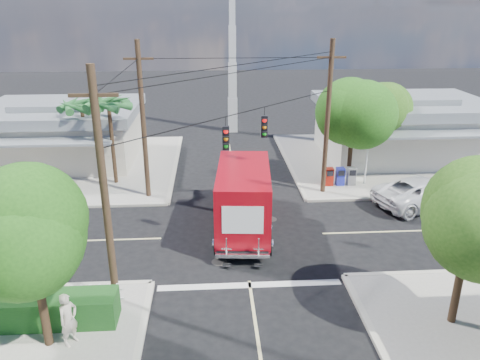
{
  "coord_description": "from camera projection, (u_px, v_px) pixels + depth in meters",
  "views": [
    {
      "loc": [
        -1.44,
        -20.53,
        10.81
      ],
      "look_at": [
        0.0,
        2.0,
        2.2
      ],
      "focal_mm": 35.0,
      "sensor_mm": 36.0,
      "label": 1
    }
  ],
  "objects": [
    {
      "name": "radio_tower",
      "position": [
        232.0,
        67.0,
        39.75
      ],
      "size": [
        0.8,
        0.8,
        17.0
      ],
      "color": "silver",
      "rests_on": "ground"
    },
    {
      "name": "utility_poles",
      "position": [
        208.0,
        136.0,
        22.82
      ],
      "size": [
        12.0,
        10.68,
        9.0
      ],
      "color": "#473321",
      "rests_on": "ground"
    },
    {
      "name": "tree_se",
      "position": [
        471.0,
        223.0,
        15.3
      ],
      "size": [
        3.67,
        3.54,
        5.62
      ],
      "color": "#422D1C",
      "rests_on": "sidewalk_se"
    },
    {
      "name": "hedge_sw",
      "position": [
        28.0,
        310.0,
        16.39
      ],
      "size": [
        6.2,
        1.2,
        1.1
      ],
      "primitive_type": "cube",
      "color": "#174119",
      "rests_on": "sidewalk_sw"
    },
    {
      "name": "tree_sw_front",
      "position": [
        29.0,
        232.0,
        14.09
      ],
      "size": [
        3.88,
        3.78,
        6.03
      ],
      "color": "#422D1C",
      "rests_on": "sidewalk_sw"
    },
    {
      "name": "tree_ne_front",
      "position": [
        354.0,
        109.0,
        28.11
      ],
      "size": [
        4.21,
        4.14,
        6.66
      ],
      "color": "#422D1C",
      "rests_on": "sidewalk_ne"
    },
    {
      "name": "pedestrian",
      "position": [
        69.0,
        319.0,
        15.31
      ],
      "size": [
        0.76,
        0.83,
        1.89
      ],
      "primitive_type": "imported",
      "rotation": [
        0.0,
        0.0,
        0.99
      ],
      "color": "beige",
      "rests_on": "sidewalk_sw"
    },
    {
      "name": "building_nw",
      "position": [
        62.0,
        131.0,
        33.2
      ],
      "size": [
        10.8,
        10.2,
        4.3
      ],
      "color": "beige",
      "rests_on": "sidewalk_nw"
    },
    {
      "name": "sidewalk_ne",
      "position": [
        382.0,
        160.0,
        33.85
      ],
      "size": [
        14.12,
        14.12,
        0.14
      ],
      "color": "gray",
      "rests_on": "ground"
    },
    {
      "name": "vending_boxes",
      "position": [
        340.0,
        176.0,
        29.0
      ],
      "size": [
        1.9,
        0.5,
        1.1
      ],
      "color": "#A4170C",
      "rests_on": "sidewalk_ne"
    },
    {
      "name": "picket_fence",
      "position": [
        41.0,
        297.0,
        17.15
      ],
      "size": [
        5.94,
        0.06,
        1.0
      ],
      "color": "silver",
      "rests_on": "sidewalk_sw"
    },
    {
      "name": "palm_nw_back",
      "position": [
        82.0,
        107.0,
        29.24
      ],
      "size": [
        3.01,
        3.08,
        5.19
      ],
      "color": "#422D1C",
      "rests_on": "sidewalk_nw"
    },
    {
      "name": "tree_ne_back",
      "position": [
        383.0,
        110.0,
        30.52
      ],
      "size": [
        3.77,
        3.66,
        5.82
      ],
      "color": "#422D1C",
      "rests_on": "sidewalk_ne"
    },
    {
      "name": "parked_car",
      "position": [
        425.0,
        192.0,
        26.25
      ],
      "size": [
        6.44,
        4.39,
        1.64
      ],
      "primitive_type": "imported",
      "rotation": [
        0.0,
        0.0,
        1.88
      ],
      "color": "silver",
      "rests_on": "ground"
    },
    {
      "name": "palm_nw_front",
      "position": [
        109.0,
        106.0,
        27.83
      ],
      "size": [
        3.01,
        3.08,
        5.59
      ],
      "color": "#422D1C",
      "rests_on": "sidewalk_nw"
    },
    {
      "name": "building_ne",
      "position": [
        402.0,
        126.0,
        34.15
      ],
      "size": [
        11.8,
        10.2,
        4.5
      ],
      "color": "silver",
      "rests_on": "sidewalk_ne"
    },
    {
      "name": "road_markings",
      "position": [
        245.0,
        251.0,
        21.71
      ],
      "size": [
        32.0,
        32.0,
        0.01
      ],
      "color": "beige",
      "rests_on": "ground"
    },
    {
      "name": "ground",
      "position": [
        243.0,
        236.0,
        23.08
      ],
      "size": [
        120.0,
        120.0,
        0.0
      ],
      "primitive_type": "plane",
      "color": "black",
      "rests_on": "ground"
    },
    {
      "name": "delivery_truck",
      "position": [
        244.0,
        196.0,
        23.31
      ],
      "size": [
        3.13,
        8.14,
        3.45
      ],
      "color": "black",
      "rests_on": "ground"
    },
    {
      "name": "sidewalk_nw",
      "position": [
        76.0,
        167.0,
        32.55
      ],
      "size": [
        14.12,
        14.12,
        0.14
      ],
      "color": "gray",
      "rests_on": "ground"
    }
  ]
}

